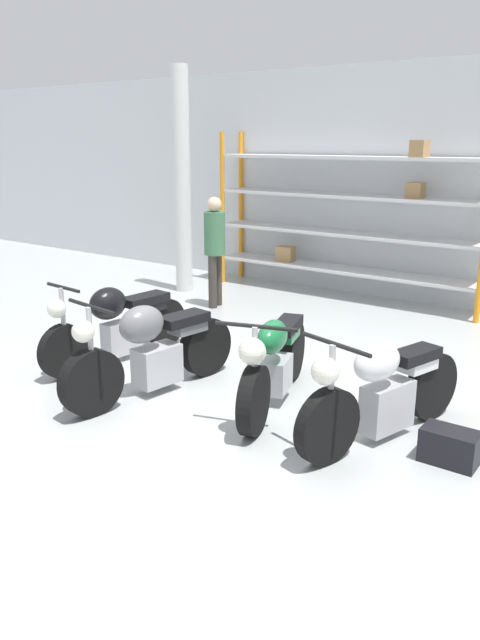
# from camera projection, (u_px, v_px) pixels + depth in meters

# --- Properties ---
(ground_plane) EXTENTS (30.00, 30.00, 0.00)m
(ground_plane) POSITION_uv_depth(u_px,v_px,m) (217.00, 396.00, 6.25)
(ground_plane) COLOR #B2B7B7
(back_wall) EXTENTS (30.00, 0.08, 3.60)m
(back_wall) POSITION_uv_depth(u_px,v_px,m) (409.00, 185.00, 9.52)
(back_wall) COLOR silver
(back_wall) RESTS_ON ground_plane
(shelving_rack) EXTENTS (4.55, 0.63, 2.60)m
(shelving_rack) POSITION_uv_depth(u_px,v_px,m) (346.00, 215.00, 9.84)
(shelving_rack) COLOR orange
(shelving_rack) RESTS_ON ground_plane
(support_pillar) EXTENTS (0.28, 0.28, 3.60)m
(support_pillar) POSITION_uv_depth(u_px,v_px,m) (182.00, 183.00, 10.14)
(support_pillar) COLOR silver
(support_pillar) RESTS_ON ground_plane
(motorcycle_black) EXTENTS (0.55, 2.05, 1.01)m
(motorcycle_black) POSITION_uv_depth(u_px,v_px,m) (117.00, 322.00, 7.14)
(motorcycle_black) COLOR black
(motorcycle_black) RESTS_ON ground_plane
(motorcycle_grey) EXTENTS (0.70, 2.08, 1.05)m
(motorcycle_grey) POSITION_uv_depth(u_px,v_px,m) (152.00, 350.00, 6.20)
(motorcycle_grey) COLOR black
(motorcycle_grey) RESTS_ON ground_plane
(motorcycle_green) EXTENTS (0.91, 1.96, 0.98)m
(motorcycle_green) POSITION_uv_depth(u_px,v_px,m) (275.00, 360.00, 5.94)
(motorcycle_green) COLOR black
(motorcycle_green) RESTS_ON ground_plane
(motorcycle_white) EXTENTS (0.84, 1.94, 1.00)m
(motorcycle_white) POSITION_uv_depth(u_px,v_px,m) (383.00, 391.00, 5.24)
(motorcycle_white) COLOR black
(motorcycle_white) RESTS_ON ground_plane
(person_browsing) EXTENTS (0.38, 0.38, 1.66)m
(person_browsing) POSITION_uv_depth(u_px,v_px,m) (215.00, 243.00, 9.35)
(person_browsing) COLOR #38332D
(person_browsing) RESTS_ON ground_plane
(toolbox) EXTENTS (0.44, 0.26, 0.28)m
(toolbox) POSITION_uv_depth(u_px,v_px,m) (450.00, 446.00, 4.93)
(toolbox) COLOR black
(toolbox) RESTS_ON ground_plane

